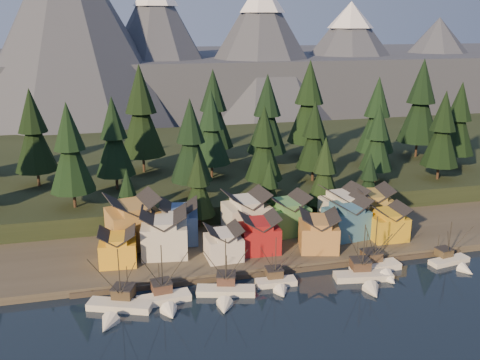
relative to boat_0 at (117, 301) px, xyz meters
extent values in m
plane|color=black|center=(31.81, -7.78, -2.21)|extent=(500.00, 500.00, 0.00)
cube|color=#3C352B|center=(31.81, 32.22, -1.46)|extent=(400.00, 50.00, 1.50)
cube|color=black|center=(31.81, 82.22, 0.79)|extent=(420.00, 100.00, 6.00)
cube|color=#484034|center=(31.81, 8.72, -1.71)|extent=(80.00, 4.00, 1.00)
cube|color=#464D5B|center=(31.81, 232.22, 12.79)|extent=(560.00, 160.00, 30.00)
cone|color=#464D5B|center=(-13.19, 172.22, 42.79)|extent=(100.00, 100.00, 90.00)
cone|color=#464D5B|center=(26.81, 190.22, 33.79)|extent=(80.00, 80.00, 72.00)
cone|color=#464D5B|center=(76.81, 178.22, 31.79)|extent=(84.00, 84.00, 68.00)
cone|color=#464D5B|center=(131.81, 194.22, 26.79)|extent=(92.00, 92.00, 58.00)
cone|color=white|center=(131.81, 194.22, 48.83)|extent=(25.76, 25.76, 13.92)
cone|color=#464D5B|center=(191.81, 202.22, 22.79)|extent=(88.00, 88.00, 50.00)
cube|color=beige|center=(0.47, 1.20, -1.83)|extent=(11.58, 7.12, 1.73)
cone|color=beige|center=(-1.77, -4.50, -1.83)|extent=(4.42, 4.74, 3.25)
cube|color=black|center=(0.47, 1.20, -2.48)|extent=(11.85, 7.27, 0.38)
cube|color=#423523|center=(1.22, 3.10, -0.15)|extent=(4.42, 4.30, 1.95)
cube|color=#272524|center=(1.22, 3.10, 0.93)|extent=(4.70, 4.58, 0.22)
cylinder|color=black|center=(0.72, 1.84, 3.86)|extent=(0.20, 0.20, 9.75)
cylinder|color=black|center=(2.07, 5.26, 1.36)|extent=(0.15, 0.15, 4.77)
cube|color=white|center=(8.15, 1.87, -1.84)|extent=(9.68, 4.15, 1.68)
cone|color=white|center=(8.71, -3.25, -1.84)|extent=(3.48, 3.53, 3.15)
cube|color=black|center=(8.15, 1.87, -2.47)|extent=(9.92, 4.23, 0.37)
cube|color=#52372B|center=(7.97, 3.58, -0.21)|extent=(3.68, 3.50, 1.89)
cube|color=#272524|center=(7.97, 3.58, 0.84)|extent=(3.92, 3.73, 0.21)
cylinder|color=black|center=(8.09, 2.44, 3.67)|extent=(0.19, 0.19, 9.46)
cylinder|color=black|center=(7.75, 5.52, 1.26)|extent=(0.15, 0.15, 4.62)
cube|color=beige|center=(19.43, 1.96, -1.85)|extent=(11.14, 5.76, 1.66)
cone|color=beige|center=(17.93, -3.71, -1.85)|extent=(3.95, 4.33, 3.12)
cube|color=black|center=(19.43, 1.96, -2.47)|extent=(11.40, 5.88, 0.36)
cube|color=#4E3329|center=(19.93, 3.85, -0.23)|extent=(4.02, 3.87, 1.87)
cube|color=#272524|center=(19.93, 3.85, 0.81)|extent=(4.27, 4.13, 0.21)
cylinder|color=black|center=(19.60, 2.59, 3.62)|extent=(0.19, 0.19, 9.36)
cylinder|color=black|center=(20.50, 6.00, 1.22)|extent=(0.15, 0.15, 4.58)
cube|color=silver|center=(29.39, 3.07, -1.89)|extent=(7.75, 3.12, 1.49)
cone|color=silver|center=(29.21, -1.12, -1.89)|extent=(2.90, 2.73, 2.79)
cube|color=black|center=(29.39, 3.07, -2.44)|extent=(7.94, 3.17, 0.33)
cube|color=#4E3D29|center=(29.45, 4.47, -0.44)|extent=(3.10, 2.92, 1.68)
cube|color=#272524|center=(29.45, 4.47, 0.49)|extent=(3.29, 3.11, 0.19)
cylinder|color=black|center=(29.41, 3.54, 3.00)|extent=(0.17, 0.17, 8.38)
cylinder|color=black|center=(29.51, 6.05, 0.86)|extent=(0.13, 0.13, 4.10)
cube|color=beige|center=(46.43, 1.17, -1.83)|extent=(11.50, 4.88, 1.74)
cone|color=beige|center=(45.52, -4.88, -1.83)|extent=(3.79, 4.24, 3.26)
cube|color=black|center=(46.43, 1.17, -2.48)|extent=(11.77, 4.97, 0.38)
cube|color=#4A3627|center=(46.73, 3.18, -0.14)|extent=(3.93, 3.74, 1.96)
cube|color=#272524|center=(46.73, 3.18, 0.94)|extent=(4.17, 3.99, 0.22)
cylinder|color=black|center=(46.53, 1.84, 3.88)|extent=(0.20, 0.20, 9.79)
cylinder|color=black|center=(47.07, 5.46, 1.38)|extent=(0.15, 0.15, 4.79)
cube|color=white|center=(50.75, 4.46, -1.83)|extent=(10.17, 3.69, 1.76)
cone|color=white|center=(50.97, -1.05, -1.83)|extent=(3.43, 3.56, 3.30)
cube|color=black|center=(50.75, 4.46, -2.49)|extent=(10.42, 3.75, 0.38)
cube|color=brown|center=(50.68, 6.30, -0.12)|extent=(3.64, 3.43, 1.98)
cube|color=#272524|center=(50.68, 6.30, 0.98)|extent=(3.87, 3.66, 0.22)
cylinder|color=black|center=(50.73, 5.08, 3.94)|extent=(0.20, 0.20, 9.89)
cylinder|color=black|center=(50.60, 8.38, 1.42)|extent=(0.15, 0.15, 4.84)
cube|color=silver|center=(66.88, 3.43, -1.90)|extent=(9.13, 4.05, 1.42)
cone|color=silver|center=(67.67, -1.35, -1.90)|extent=(3.11, 3.40, 2.66)
cube|color=black|center=(66.88, 3.43, -2.43)|extent=(9.35, 4.13, 0.31)
cube|color=#4E4029|center=(66.62, 5.02, -0.52)|extent=(3.23, 3.09, 1.60)
cube|color=#272524|center=(66.62, 5.02, 0.36)|extent=(3.44, 3.29, 0.18)
cylinder|color=black|center=(66.80, 3.96, 2.76)|extent=(0.16, 0.16, 7.99)
cylinder|color=black|center=(66.33, 6.82, 0.72)|extent=(0.12, 0.12, 3.91)
cube|color=gold|center=(0.84, 16.50, 1.74)|extent=(7.59, 6.77, 4.90)
cube|color=gold|center=(0.84, 16.50, 4.68)|extent=(4.38, 6.40, 1.00)
cube|color=beige|center=(10.33, 18.84, 2.62)|extent=(10.24, 9.36, 6.67)
cube|color=beige|center=(10.33, 18.84, 6.60)|extent=(6.10, 8.65, 1.30)
cube|color=beige|center=(21.68, 13.94, 1.63)|extent=(7.27, 6.82, 4.68)
cube|color=beige|center=(21.68, 13.94, 4.45)|extent=(4.11, 6.57, 0.99)
cube|color=maroon|center=(29.72, 15.74, 2.06)|extent=(8.21, 7.33, 5.54)
cube|color=maroon|center=(29.72, 15.74, 5.37)|extent=(4.67, 7.01, 1.10)
cube|color=#A8753B|center=(42.12, 13.73, 2.08)|extent=(9.56, 9.56, 5.58)
cube|color=#A8753B|center=(42.12, 13.73, 5.41)|extent=(6.12, 8.51, 1.10)
cube|color=#376482|center=(50.48, 18.36, 2.49)|extent=(9.68, 8.54, 6.39)
cube|color=#376482|center=(50.48, 18.36, 6.28)|extent=(5.80, 7.80, 1.22)
cube|color=gold|center=(59.03, 15.24, 1.92)|extent=(7.77, 6.83, 5.26)
cube|color=gold|center=(59.03, 15.24, 5.07)|extent=(4.33, 6.63, 1.08)
cube|color=#A5793A|center=(4.38, 25.12, 3.27)|extent=(11.93, 11.06, 7.97)
cube|color=#A5793A|center=(4.38, 25.12, 7.96)|extent=(7.39, 9.91, 1.44)
cube|color=#3B578D|center=(14.20, 24.99, 2.55)|extent=(9.09, 8.67, 6.53)
cube|color=#3B578D|center=(14.20, 24.99, 6.37)|extent=(5.49, 7.97, 1.13)
cube|color=beige|center=(29.38, 25.31, 2.82)|extent=(10.23, 8.99, 7.06)
cube|color=beige|center=(29.38, 25.31, 6.99)|extent=(6.01, 8.36, 1.32)
cube|color=#4B8749|center=(38.51, 23.86, 2.44)|extent=(9.70, 8.31, 6.31)
cube|color=#4B8749|center=(38.51, 23.86, 6.21)|extent=(5.69, 7.72, 1.26)
cube|color=beige|center=(52.11, 23.59, 2.79)|extent=(9.78, 8.89, 6.99)
cube|color=beige|center=(52.11, 23.59, 6.90)|extent=(5.74, 8.31, 1.26)
cube|color=olive|center=(59.76, 24.08, 2.65)|extent=(9.41, 8.98, 6.71)
cube|color=olive|center=(59.76, 24.08, 6.57)|extent=(5.71, 8.23, 1.16)
cylinder|color=#332319|center=(-18.19, 60.22, 6.05)|extent=(0.70, 0.70, 4.53)
cone|color=black|center=(-18.19, 60.22, 15.86)|extent=(11.07, 11.07, 15.59)
cone|color=black|center=(-18.19, 60.22, 23.91)|extent=(7.54, 7.54, 11.32)
cylinder|color=#332319|center=(-8.19, 40.22, 5.96)|extent=(0.70, 0.70, 4.35)
cone|color=black|center=(-8.19, 40.22, 15.39)|extent=(10.63, 10.63, 14.98)
cone|color=black|center=(-8.19, 40.22, 23.12)|extent=(7.25, 7.25, 10.87)
cylinder|color=#332319|center=(1.81, 52.22, 5.91)|extent=(0.70, 0.70, 4.24)
cone|color=black|center=(1.81, 52.22, 15.10)|extent=(10.37, 10.37, 14.61)
cone|color=black|center=(1.81, 52.22, 22.64)|extent=(7.07, 7.07, 10.60)
cylinder|color=#332319|center=(9.81, 67.22, 6.49)|extent=(0.70, 0.70, 5.40)
cone|color=black|center=(9.81, 67.22, 18.18)|extent=(13.19, 13.19, 18.59)
cone|color=black|center=(9.81, 67.22, 27.77)|extent=(8.99, 8.99, 13.49)
cylinder|color=#332319|center=(19.81, 42.22, 5.93)|extent=(0.70, 0.70, 4.28)
cone|color=black|center=(19.81, 42.22, 15.19)|extent=(10.45, 10.45, 14.73)
cone|color=black|center=(19.81, 42.22, 22.79)|extent=(7.13, 7.13, 10.69)
cylinder|color=#332319|center=(27.81, 57.22, 5.93)|extent=(0.70, 0.70, 4.28)
cone|color=black|center=(27.81, 57.22, 15.21)|extent=(10.47, 10.47, 14.76)
cone|color=black|center=(27.81, 57.22, 22.83)|extent=(7.14, 7.14, 10.71)
cylinder|color=#332319|center=(37.81, 40.22, 5.74)|extent=(0.70, 0.70, 3.91)
cone|color=black|center=(37.81, 40.22, 14.21)|extent=(9.55, 9.55, 13.46)
cone|color=black|center=(37.81, 40.22, 21.15)|extent=(6.51, 6.51, 9.77)
cylinder|color=#332319|center=(45.81, 64.22, 6.20)|extent=(0.70, 0.70, 4.82)
cone|color=black|center=(45.81, 64.22, 16.65)|extent=(11.79, 11.79, 16.62)
cone|color=black|center=(45.81, 64.22, 25.23)|extent=(8.04, 8.04, 12.06)
cylinder|color=#332319|center=(53.81, 47.22, 5.71)|extent=(0.70, 0.70, 3.85)
cone|color=black|center=(53.81, 47.22, 14.06)|extent=(9.41, 9.41, 13.26)
cone|color=black|center=(53.81, 47.22, 20.90)|extent=(6.42, 6.42, 9.63)
cylinder|color=#332319|center=(61.81, 72.22, 6.48)|extent=(0.70, 0.70, 5.38)
cone|color=black|center=(61.81, 72.22, 18.12)|extent=(13.14, 13.14, 18.51)
cone|color=black|center=(61.81, 72.22, 27.68)|extent=(8.96, 8.96, 13.44)
cylinder|color=#332319|center=(69.81, 42.22, 5.65)|extent=(0.70, 0.70, 3.73)
cone|color=black|center=(69.81, 42.22, 13.73)|extent=(9.11, 9.11, 12.83)
cone|color=black|center=(69.81, 42.22, 20.35)|extent=(6.21, 6.21, 9.32)
cylinder|color=#332319|center=(77.81, 58.22, 6.11)|extent=(0.70, 0.70, 4.65)
cone|color=black|center=(77.81, 58.22, 16.19)|extent=(11.37, 11.37, 16.02)
cone|color=black|center=(77.81, 58.22, 24.46)|extent=(7.75, 7.75, 11.63)
cylinder|color=#332319|center=(87.81, 40.22, 5.93)|extent=(0.70, 0.70, 4.28)
cone|color=black|center=(87.81, 40.22, 15.19)|extent=(10.45, 10.45, 14.73)
cone|color=black|center=(87.81, 40.22, 22.79)|extent=(7.13, 7.13, 10.69)
cylinder|color=#332319|center=(95.81, 64.22, 6.51)|extent=(0.70, 0.70, 5.44)
cone|color=black|center=(95.81, 64.22, 18.31)|extent=(13.31, 13.31, 18.75)
cone|color=black|center=(95.81, 64.22, 27.98)|extent=(9.07, 9.07, 13.61)
cylinder|color=#332319|center=(31.81, 74.22, 6.27)|extent=(0.70, 0.70, 4.97)
cone|color=black|center=(31.81, 74.22, 17.04)|extent=(12.15, 12.15, 17.12)
cone|color=black|center=(31.81, 74.22, 25.88)|extent=(8.28, 8.28, 12.43)
cylinder|color=#332319|center=(99.81, 50.22, 6.01)|extent=(0.70, 0.70, 4.44)
cone|color=black|center=(99.81, 50.22, 15.64)|extent=(10.86, 10.86, 15.31)
cone|color=black|center=(99.81, 50.22, 23.54)|extent=(7.41, 7.41, 11.11)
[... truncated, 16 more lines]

